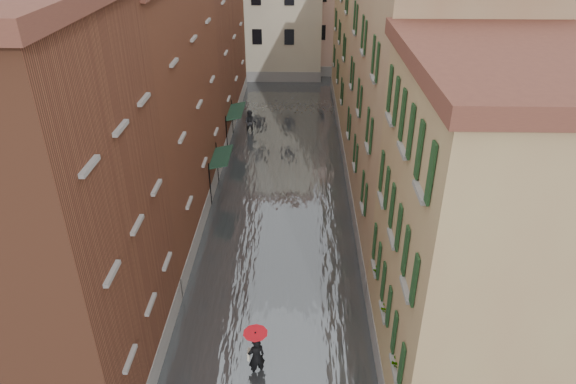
# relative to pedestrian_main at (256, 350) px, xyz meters

# --- Properties ---
(ground) EXTENTS (120.00, 120.00, 0.00)m
(ground) POSITION_rel_pedestrian_main_xyz_m (0.43, 1.92, -1.21)
(ground) COLOR #565658
(ground) RESTS_ON ground
(floodwater) EXTENTS (10.00, 60.00, 0.20)m
(floodwater) POSITION_rel_pedestrian_main_xyz_m (0.43, 14.92, -1.11)
(floodwater) COLOR #4C5054
(floodwater) RESTS_ON ground
(building_left_near) EXTENTS (6.00, 8.00, 13.00)m
(building_left_near) POSITION_rel_pedestrian_main_xyz_m (-6.57, -0.08, 5.29)
(building_left_near) COLOR brown
(building_left_near) RESTS_ON ground
(building_left_mid) EXTENTS (6.00, 14.00, 12.50)m
(building_left_mid) POSITION_rel_pedestrian_main_xyz_m (-6.57, 10.92, 5.04)
(building_left_mid) COLOR #562B1B
(building_left_mid) RESTS_ON ground
(building_left_far) EXTENTS (6.00, 16.00, 14.00)m
(building_left_far) POSITION_rel_pedestrian_main_xyz_m (-6.57, 25.92, 5.79)
(building_left_far) COLOR brown
(building_left_far) RESTS_ON ground
(building_right_near) EXTENTS (6.00, 8.00, 11.50)m
(building_right_near) POSITION_rel_pedestrian_main_xyz_m (7.43, -0.08, 4.54)
(building_right_near) COLOR #9B7550
(building_right_near) RESTS_ON ground
(building_right_mid) EXTENTS (6.00, 14.00, 13.00)m
(building_right_mid) POSITION_rel_pedestrian_main_xyz_m (7.43, 10.92, 5.29)
(building_right_mid) COLOR #9F8560
(building_right_mid) RESTS_ON ground
(building_right_far) EXTENTS (6.00, 16.00, 11.50)m
(building_right_far) POSITION_rel_pedestrian_main_xyz_m (7.43, 25.92, 4.54)
(building_right_far) COLOR #9B7550
(building_right_far) RESTS_ON ground
(building_end_cream) EXTENTS (12.00, 9.00, 13.00)m
(building_end_cream) POSITION_rel_pedestrian_main_xyz_m (-2.57, 39.92, 5.29)
(building_end_cream) COLOR beige
(building_end_cream) RESTS_ON ground
(building_end_pink) EXTENTS (10.00, 9.00, 12.00)m
(building_end_pink) POSITION_rel_pedestrian_main_xyz_m (6.43, 41.92, 4.79)
(building_end_pink) COLOR tan
(building_end_pink) RESTS_ON ground
(awning_near) EXTENTS (1.09, 2.88, 2.80)m
(awning_near) POSITION_rel_pedestrian_main_xyz_m (-3.06, 13.40, 1.26)
(awning_near) COLOR #153021
(awning_near) RESTS_ON ground
(awning_far) EXTENTS (1.09, 3.31, 2.80)m
(awning_far) POSITION_rel_pedestrian_main_xyz_m (-3.05, 20.90, 1.27)
(awning_far) COLOR #153021
(awning_far) RESTS_ON ground
(window_planters) EXTENTS (0.59, 5.27, 0.84)m
(window_planters) POSITION_rel_pedestrian_main_xyz_m (4.55, -0.13, 2.30)
(window_planters) COLOR #9E4A33
(window_planters) RESTS_ON ground
(pedestrian_main) EXTENTS (0.89, 0.89, 2.06)m
(pedestrian_main) POSITION_rel_pedestrian_main_xyz_m (0.00, 0.00, 0.00)
(pedestrian_main) COLOR black
(pedestrian_main) RESTS_ON ground
(pedestrian_far) EXTENTS (0.96, 0.78, 1.89)m
(pedestrian_far) POSITION_rel_pedestrian_main_xyz_m (-2.21, 22.78, -0.26)
(pedestrian_far) COLOR black
(pedestrian_far) RESTS_ON ground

